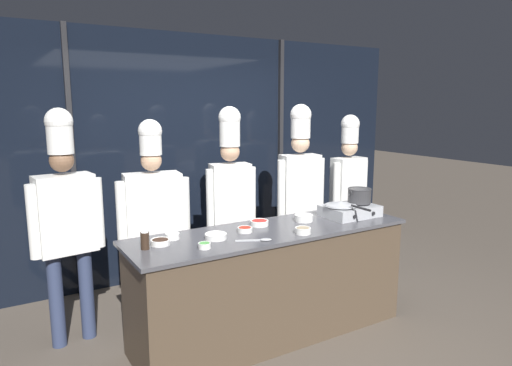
% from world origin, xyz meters
% --- Properties ---
extents(ground_plane, '(24.00, 24.00, 0.00)m').
position_xyz_m(ground_plane, '(0.00, 0.00, 0.00)').
color(ground_plane, brown).
extents(window_wall_back, '(5.80, 0.09, 2.70)m').
position_xyz_m(window_wall_back, '(0.00, 1.75, 1.35)').
color(window_wall_back, black).
rests_on(window_wall_back, ground_plane).
extents(demo_counter, '(2.40, 0.70, 0.92)m').
position_xyz_m(demo_counter, '(0.00, 0.00, 0.46)').
color(demo_counter, '#4C3D2D').
rests_on(demo_counter, ground_plane).
extents(portable_stove, '(0.49, 0.37, 0.11)m').
position_xyz_m(portable_stove, '(0.86, 0.01, 0.98)').
color(portable_stove, '#B2B5BA').
rests_on(portable_stove, demo_counter).
extents(frying_pan, '(0.30, 0.52, 0.04)m').
position_xyz_m(frying_pan, '(0.75, 0.00, 1.05)').
color(frying_pan, '#ADAFB5').
rests_on(frying_pan, portable_stove).
extents(stock_pot, '(0.24, 0.22, 0.14)m').
position_xyz_m(stock_pot, '(0.97, 0.01, 1.11)').
color(stock_pot, '#333335').
rests_on(stock_pot, portable_stove).
extents(squeeze_bottle_soy, '(0.06, 0.06, 0.16)m').
position_xyz_m(squeeze_bottle_soy, '(-1.05, 0.03, 1.00)').
color(squeeze_bottle_soy, '#332319').
rests_on(squeeze_bottle_soy, demo_counter).
extents(prep_bowl_garlic, '(0.17, 0.17, 0.04)m').
position_xyz_m(prep_bowl_garlic, '(-0.51, -0.00, 0.95)').
color(prep_bowl_garlic, white).
rests_on(prep_bowl_garlic, demo_counter).
extents(prep_bowl_mushrooms, '(0.13, 0.13, 0.05)m').
position_xyz_m(prep_bowl_mushrooms, '(0.15, -0.23, 0.95)').
color(prep_bowl_mushrooms, white).
rests_on(prep_bowl_mushrooms, demo_counter).
extents(prep_bowl_bell_pepper, '(0.16, 0.16, 0.05)m').
position_xyz_m(prep_bowl_bell_pepper, '(-0.02, 0.16, 0.95)').
color(prep_bowl_bell_pepper, white).
rests_on(prep_bowl_bell_pepper, demo_counter).
extents(prep_bowl_onion, '(0.16, 0.16, 0.06)m').
position_xyz_m(prep_bowl_onion, '(0.39, 0.08, 0.96)').
color(prep_bowl_onion, white).
rests_on(prep_bowl_onion, demo_counter).
extents(prep_bowl_chili_flakes, '(0.12, 0.12, 0.04)m').
position_xyz_m(prep_bowl_chili_flakes, '(-0.23, 0.05, 0.95)').
color(prep_bowl_chili_flakes, white).
rests_on(prep_bowl_chili_flakes, demo_counter).
extents(prep_bowl_soy_glaze, '(0.14, 0.14, 0.04)m').
position_xyz_m(prep_bowl_soy_glaze, '(-0.92, 0.08, 0.95)').
color(prep_bowl_soy_glaze, white).
rests_on(prep_bowl_soy_glaze, demo_counter).
extents(prep_bowl_scallions, '(0.09, 0.09, 0.04)m').
position_xyz_m(prep_bowl_scallions, '(-0.68, -0.17, 0.95)').
color(prep_bowl_scallions, white).
rests_on(prep_bowl_scallions, demo_counter).
extents(prep_bowl_rice, '(0.11, 0.11, 0.05)m').
position_xyz_m(prep_bowl_rice, '(-0.80, 0.17, 0.95)').
color(prep_bowl_rice, white).
rests_on(prep_bowl_rice, demo_counter).
extents(serving_spoon_slotted, '(0.26, 0.15, 0.02)m').
position_xyz_m(serving_spoon_slotted, '(-0.24, -0.22, 0.93)').
color(serving_spoon_slotted, '#B2B5BA').
rests_on(serving_spoon_slotted, demo_counter).
extents(chef_head, '(0.57, 0.28, 1.92)m').
position_xyz_m(chef_head, '(-1.46, 0.74, 1.09)').
color(chef_head, '#2D3856').
rests_on(chef_head, ground_plane).
extents(chef_sous, '(0.63, 0.31, 1.81)m').
position_xyz_m(chef_sous, '(-0.75, 0.75, 1.02)').
color(chef_sous, '#2D3856').
rests_on(chef_sous, ground_plane).
extents(chef_line, '(0.49, 0.25, 1.92)m').
position_xyz_m(chef_line, '(0.01, 0.73, 1.13)').
color(chef_line, '#232326').
rests_on(chef_line, ground_plane).
extents(chef_pastry, '(0.52, 0.27, 1.94)m').
position_xyz_m(chef_pastry, '(0.78, 0.68, 1.14)').
color(chef_pastry, '#2D3856').
rests_on(chef_pastry, ground_plane).
extents(chef_apprentice, '(0.49, 0.21, 1.82)m').
position_xyz_m(chef_apprentice, '(1.47, 0.70, 1.08)').
color(chef_apprentice, '#4C4C51').
rests_on(chef_apprentice, ground_plane).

